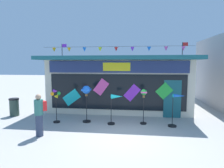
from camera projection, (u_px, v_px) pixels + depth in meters
ground_plane at (121, 136)px, 7.65m from camera, size 80.00×80.00×0.00m
kite_shop_building at (120, 82)px, 12.49m from camera, size 8.61×5.16×4.17m
wind_spinner_far_left at (56, 100)px, 9.28m from camera, size 0.43×0.32×1.64m
wind_spinner_left at (86, 93)px, 9.36m from camera, size 0.41×0.41×1.80m
wind_spinner_center_left at (115, 102)px, 9.03m from camera, size 0.73×0.35×1.45m
wind_spinner_center_right at (144, 98)px, 9.07m from camera, size 0.31×0.31×1.67m
wind_spinner_right at (176, 107)px, 8.71m from camera, size 0.73×0.39×1.51m
person_near_camera at (39, 114)px, 7.57m from camera, size 0.45×0.47×1.68m
trash_bin at (14, 107)px, 10.61m from camera, size 0.52×0.52×0.97m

